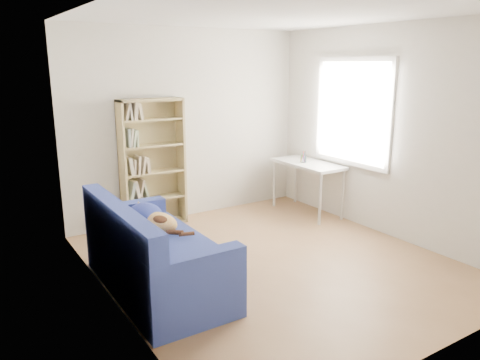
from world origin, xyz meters
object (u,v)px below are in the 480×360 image
(sofa, at_px, (153,255))
(desk, at_px, (308,168))
(bookshelf, at_px, (153,168))
(pen_cup, at_px, (304,158))

(sofa, xyz_separation_m, desk, (2.81, 1.04, 0.32))
(bookshelf, height_order, pen_cup, bookshelf)
(sofa, xyz_separation_m, pen_cup, (2.76, 1.08, 0.47))
(desk, relative_size, pen_cup, 6.46)
(sofa, height_order, pen_cup, pen_cup)
(bookshelf, bearing_deg, desk, -18.30)
(bookshelf, relative_size, desk, 1.51)
(sofa, bearing_deg, bookshelf, 66.92)
(bookshelf, xyz_separation_m, pen_cup, (2.03, -0.64, 0.03))
(pen_cup, bearing_deg, bookshelf, 162.45)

